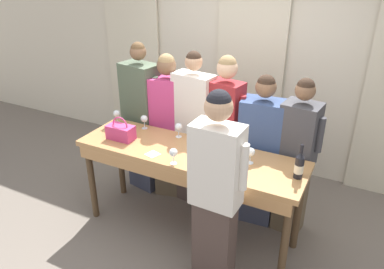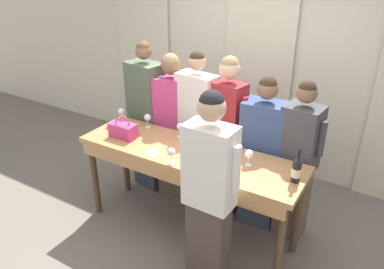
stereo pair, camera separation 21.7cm
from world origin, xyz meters
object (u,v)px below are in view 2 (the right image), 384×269
wine_bottle (297,169)px  handbag (123,130)px  guest_beige_cap (297,162)px  host_pouring (209,195)px  tasting_bar (187,162)px  wine_glass_front_left (121,112)px  wine_glass_front_mid (171,152)px  wine_glass_front_right (147,118)px  wine_glass_center_left (180,127)px  guest_pink_top (172,125)px  guest_cream_sweater (197,131)px  wine_glass_center_mid (249,154)px  guest_navy_coat (262,154)px  guest_olive_jacket (147,118)px  wine_glass_center_right (232,138)px  guest_striped_shirt (227,135)px  wine_glass_back_left (198,150)px

wine_bottle → handbag: (-1.78, -0.08, -0.04)m
guest_beige_cap → host_pouring: bearing=-111.3°
tasting_bar → guest_beige_cap: 1.07m
wine_bottle → wine_glass_front_left: size_ratio=2.05×
wine_glass_front_mid → wine_glass_front_right: bearing=141.8°
wine_glass_front_right → wine_glass_center_left: (0.43, -0.02, 0.00)m
guest_pink_top → guest_cream_sweater: bearing=0.0°
wine_glass_center_mid → guest_navy_coat: guest_navy_coat is taller
wine_bottle → wine_glass_front_right: bearing=172.0°
handbag → wine_glass_front_mid: size_ratio=1.82×
wine_glass_center_left → guest_olive_jacket: size_ratio=0.08×
wine_glass_front_mid → wine_glass_center_left: (-0.22, 0.50, 0.00)m
wine_glass_center_right → guest_navy_coat: (0.23, 0.26, -0.24)m
guest_olive_jacket → guest_beige_cap: guest_olive_jacket is taller
wine_glass_center_mid → host_pouring: bearing=-98.4°
guest_striped_shirt → guest_navy_coat: 0.42m
wine_bottle → wine_glass_center_mid: (-0.44, 0.05, -0.01)m
handbag → wine_glass_front_mid: 0.75m
wine_glass_center_left → guest_striped_shirt: guest_striped_shirt is taller
wine_glass_center_left → guest_pink_top: size_ratio=0.09×
wine_bottle → guest_beige_cap: size_ratio=0.19×
guest_pink_top → host_pouring: host_pouring is taller
wine_bottle → guest_olive_jacket: (-1.92, 0.51, -0.16)m
host_pouring → guest_cream_sweater: bearing=124.8°
wine_glass_center_mid → wine_glass_back_left: (-0.43, -0.16, -0.00)m
wine_glass_front_right → wine_glass_back_left: bearing=-22.8°
guest_striped_shirt → guest_beige_cap: bearing=0.0°
wine_glass_front_left → wine_glass_back_left: (1.19, -0.33, 0.00)m
wine_glass_front_mid → host_pouring: size_ratio=0.08×
guest_olive_jacket → wine_glass_center_left: bearing=-24.1°
handbag → guest_olive_jacket: guest_olive_jacket is taller
wine_glass_front_right → guest_beige_cap: 1.62m
guest_olive_jacket → host_pouring: (1.40, -1.04, 0.03)m
handbag → wine_glass_center_mid: bearing=5.5°
tasting_bar → handbag: bearing=-175.9°
guest_pink_top → wine_glass_center_right: bearing=-16.6°
wine_glass_center_mid → host_pouring: size_ratio=0.08×
wine_glass_center_mid → guest_pink_top: 1.23m
guest_olive_jacket → host_pouring: host_pouring is taller
guest_striped_shirt → wine_glass_front_mid: bearing=-102.1°
handbag → guest_pink_top: guest_pink_top is taller
tasting_bar → guest_striped_shirt: (0.15, 0.54, 0.10)m
wine_glass_back_left → guest_pink_top: size_ratio=0.09×
handbag → wine_glass_front_mid: handbag is taller
wine_glass_center_mid → guest_striped_shirt: 0.65m
wine_glass_center_left → wine_glass_center_mid: (0.83, -0.18, 0.00)m
wine_glass_back_left → guest_olive_jacket: 1.24m
wine_glass_front_mid → guest_beige_cap: (0.93, 0.79, -0.21)m
wine_glass_front_right → guest_olive_jacket: size_ratio=0.08×
wine_glass_front_mid → guest_striped_shirt: guest_striped_shirt is taller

